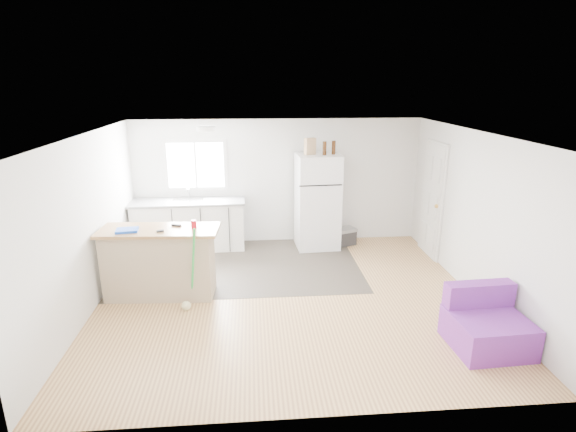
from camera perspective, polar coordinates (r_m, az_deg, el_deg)
The scene contains 19 objects.
room at distance 6.32m, azimuth 0.05°, elevation -0.53°, with size 5.51×5.01×2.41m.
vinyl_zone at distance 7.89m, azimuth -5.99°, elevation -6.25°, with size 4.05×2.50×0.00m, color #342E27.
window at distance 8.70m, azimuth -11.63°, elevation 6.34°, with size 1.18×0.06×0.98m.
interior_door at distance 8.47m, azimuth 17.83°, elevation 1.90°, with size 0.11×0.92×2.10m.
ceiling_fixture at distance 7.28m, azimuth -10.38°, elevation 10.86°, with size 0.30×0.30×0.07m, color white.
kitchen_cabinets at distance 8.67m, azimuth -12.43°, elevation -1.05°, with size 2.12×0.72×1.22m.
peninsula at distance 6.88m, azimuth -15.98°, elevation -5.66°, with size 1.73×0.75×1.04m.
refrigerator at distance 8.50m, azimuth 3.74°, elevation 1.87°, with size 0.83×0.79×1.79m.
cooler at distance 8.83m, azimuth 7.13°, elevation -2.58°, with size 0.51×0.43×0.33m.
purple_seat at distance 6.04m, azimuth 23.88°, elevation -12.65°, with size 0.90×0.85×0.71m.
cleaner_jug at distance 6.86m, azimuth -13.01°, elevation -8.96°, with size 0.17×0.13×0.34m.
mop at distance 6.52m, azimuth -12.54°, elevation -9.56°, with size 0.27×0.33×1.21m.
red_cup at distance 6.59m, azimuth -11.88°, elevation -1.03°, with size 0.08×0.08×0.12m, color red.
blue_tray at distance 6.72m, azimuth -19.76°, elevation -1.71°, with size 0.30×0.22×0.04m, color blue.
tool_a at distance 6.76m, azimuth -14.00°, elevation -1.13°, with size 0.14×0.05×0.03m, color black.
tool_b at distance 6.56m, azimuth -15.94°, elevation -1.85°, with size 0.10×0.04×0.03m, color black.
cardboard_box at distance 8.26m, azimuth 2.82°, elevation 8.83°, with size 0.20×0.10×0.30m, color tan.
bottle_left at distance 8.21m, azimuth 4.66°, elevation 8.57°, with size 0.07×0.07×0.25m, color #3D1F0B.
bottle_right at distance 8.31m, azimuth 5.81°, elevation 8.64°, with size 0.07×0.07×0.25m, color #3D1F0B.
Camera 1 is at (-0.50, -6.01, 3.09)m, focal length 28.00 mm.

